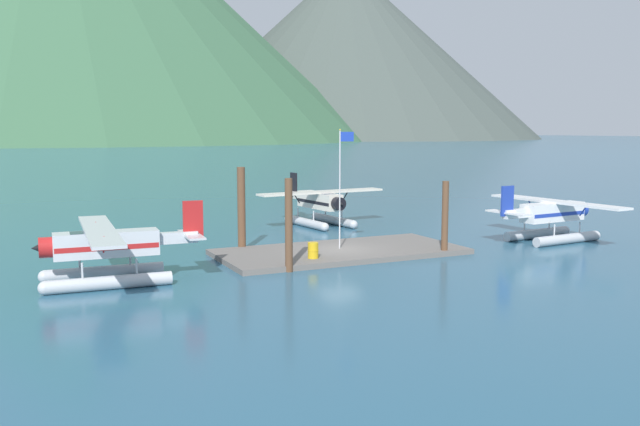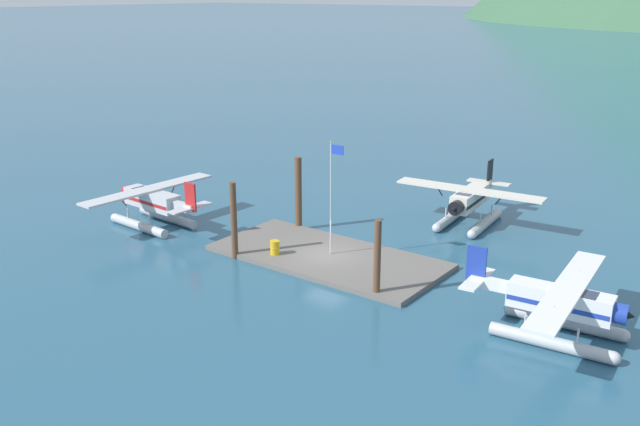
{
  "view_description": "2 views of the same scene",
  "coord_description": "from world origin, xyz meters",
  "px_view_note": "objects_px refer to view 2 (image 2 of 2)",
  "views": [
    {
      "loc": [
        -17.93,
        -35.2,
        7.36
      ],
      "look_at": [
        -0.23,
        2.3,
        2.21
      ],
      "focal_mm": 37.99,
      "sensor_mm": 36.0,
      "label": 1
    },
    {
      "loc": [
        23.85,
        -32.7,
        15.92
      ],
      "look_at": [
        -1.26,
        0.91,
        2.51
      ],
      "focal_mm": 39.48,
      "sensor_mm": 36.0,
      "label": 2
    }
  ],
  "objects_px": {
    "seaplane_cream_bow_right": "(469,203)",
    "seaplane_white_stbd_aft": "(560,308)",
    "flagpole": "(332,187)",
    "seaplane_silver_port_aft": "(152,204)",
    "fuel_drum": "(275,247)"
  },
  "relations": [
    {
      "from": "fuel_drum",
      "to": "seaplane_silver_port_aft",
      "type": "bearing_deg",
      "value": -178.65
    },
    {
      "from": "flagpole",
      "to": "fuel_drum",
      "type": "bearing_deg",
      "value": -143.27
    },
    {
      "from": "flagpole",
      "to": "seaplane_white_stbd_aft",
      "type": "xyz_separation_m",
      "value": [
        14.67,
        -1.95,
        -3.05
      ]
    },
    {
      "from": "fuel_drum",
      "to": "seaplane_cream_bow_right",
      "type": "xyz_separation_m",
      "value": [
        6.66,
        13.24,
        0.84
      ]
    },
    {
      "from": "seaplane_cream_bow_right",
      "to": "seaplane_white_stbd_aft",
      "type": "relative_size",
      "value": 1.0
    },
    {
      "from": "fuel_drum",
      "to": "seaplane_silver_port_aft",
      "type": "distance_m",
      "value": 11.01
    },
    {
      "from": "seaplane_silver_port_aft",
      "to": "seaplane_cream_bow_right",
      "type": "bearing_deg",
      "value": 37.42
    },
    {
      "from": "flagpole",
      "to": "fuel_drum",
      "type": "distance_m",
      "value": 5.24
    },
    {
      "from": "flagpole",
      "to": "seaplane_cream_bow_right",
      "type": "relative_size",
      "value": 0.67
    },
    {
      "from": "flagpole",
      "to": "seaplane_silver_port_aft",
      "type": "height_order",
      "value": "flagpole"
    },
    {
      "from": "fuel_drum",
      "to": "seaplane_silver_port_aft",
      "type": "relative_size",
      "value": 0.08
    },
    {
      "from": "flagpole",
      "to": "seaplane_cream_bow_right",
      "type": "distance_m",
      "value": 12.17
    },
    {
      "from": "fuel_drum",
      "to": "seaplane_silver_port_aft",
      "type": "height_order",
      "value": "seaplane_silver_port_aft"
    },
    {
      "from": "fuel_drum",
      "to": "seaplane_cream_bow_right",
      "type": "relative_size",
      "value": 0.08
    },
    {
      "from": "fuel_drum",
      "to": "flagpole",
      "type": "bearing_deg",
      "value": 36.73
    }
  ]
}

